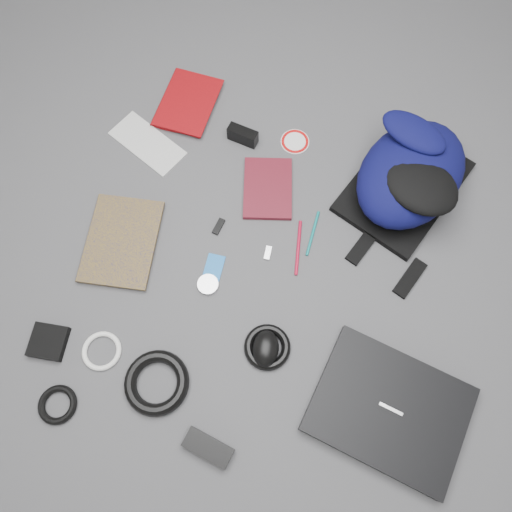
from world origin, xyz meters
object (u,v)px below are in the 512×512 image
(textbook_red, at_px, (163,96))
(mouse, at_px, (266,348))
(laptop, at_px, (389,409))
(dvd_case, at_px, (268,188))
(comic_book, at_px, (88,237))
(compact_camera, at_px, (243,135))
(pouch, at_px, (48,342))
(power_brick, at_px, (208,448))
(backpack, at_px, (411,174))

(textbook_red, distance_m, mouse, 0.84)
(laptop, relative_size, dvd_case, 1.86)
(laptop, distance_m, dvd_case, 0.68)
(mouse, bearing_deg, comic_book, 153.60)
(textbook_red, relative_size, compact_camera, 2.45)
(comic_book, relative_size, pouch, 2.96)
(comic_book, distance_m, power_brick, 0.65)
(backpack, xyz_separation_m, pouch, (-0.79, -0.71, -0.07))
(compact_camera, relative_size, mouse, 0.95)
(mouse, relative_size, power_brick, 0.80)
(backpack, relative_size, dvd_case, 2.11)
(dvd_case, bearing_deg, laptop, -63.04)
(laptop, bearing_deg, dvd_case, 141.76)
(textbook_red, xyz_separation_m, pouch, (-0.01, -0.80, -0.00))
(comic_book, relative_size, compact_camera, 2.95)
(textbook_red, xyz_separation_m, mouse, (0.53, -0.66, 0.01))
(textbook_red, height_order, compact_camera, compact_camera)
(comic_book, height_order, mouse, mouse)
(textbook_red, relative_size, power_brick, 1.85)
(mouse, distance_m, pouch, 0.56)
(backpack, bearing_deg, power_brick, -89.91)
(compact_camera, bearing_deg, dvd_case, -41.77)
(dvd_case, bearing_deg, compact_camera, 115.12)
(comic_book, bearing_deg, textbook_red, 76.93)
(compact_camera, bearing_deg, power_brick, -70.39)
(dvd_case, bearing_deg, power_brick, -100.53)
(dvd_case, distance_m, power_brick, 0.72)
(comic_book, bearing_deg, pouch, -95.35)
(mouse, bearing_deg, pouch, -176.09)
(mouse, bearing_deg, compact_camera, 101.67)
(laptop, bearing_deg, power_brick, -142.49)
(backpack, distance_m, textbook_red, 0.78)
(comic_book, xyz_separation_m, dvd_case, (0.44, 0.29, -0.00))
(textbook_red, relative_size, pouch, 2.46)
(pouch, bearing_deg, comic_book, 93.88)
(laptop, distance_m, power_brick, 0.45)
(mouse, bearing_deg, laptop, -20.16)
(power_brick, bearing_deg, compact_camera, 112.09)
(laptop, distance_m, mouse, 0.34)
(compact_camera, xyz_separation_m, power_brick, (0.18, -0.85, -0.01))
(compact_camera, bearing_deg, textbook_red, 173.48)
(pouch, bearing_deg, backpack, 42.02)
(laptop, bearing_deg, backpack, 107.04)
(textbook_red, bearing_deg, dvd_case, -27.12)
(comic_book, relative_size, dvd_case, 1.36)
(textbook_red, bearing_deg, pouch, -90.45)
(power_brick, bearing_deg, backpack, 79.53)
(compact_camera, bearing_deg, comic_book, -118.53)
(textbook_red, distance_m, dvd_case, 0.45)
(dvd_case, xyz_separation_m, mouse, (0.13, -0.45, 0.02))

